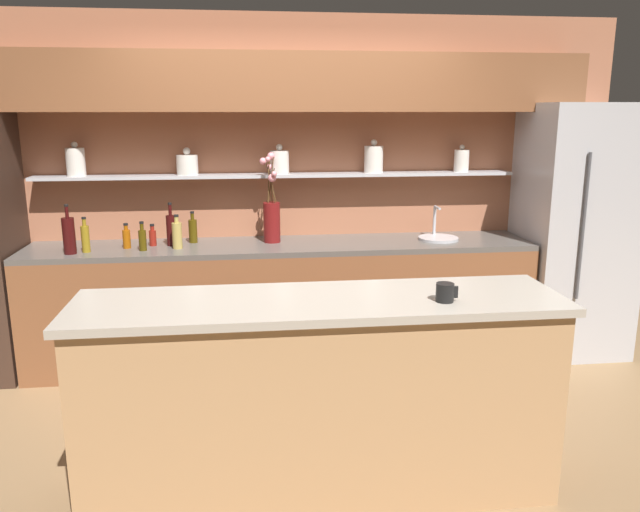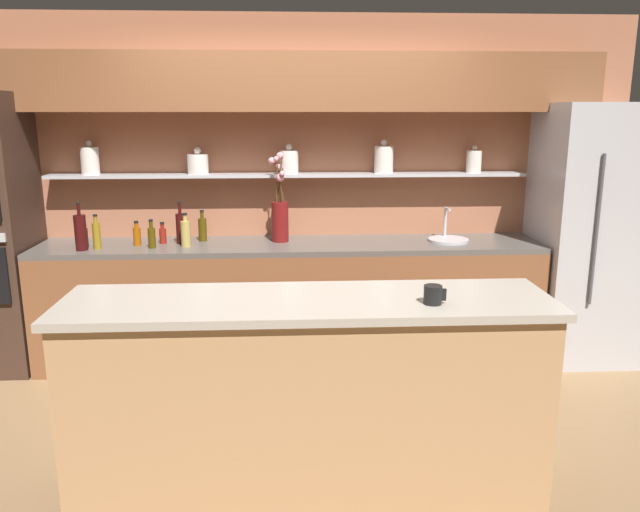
# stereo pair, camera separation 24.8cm
# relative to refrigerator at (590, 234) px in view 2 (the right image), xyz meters

# --- Properties ---
(ground_plane) EXTENTS (12.00, 12.00, 0.00)m
(ground_plane) POSITION_rel_refrigerator_xyz_m (-2.21, -1.20, -0.97)
(ground_plane) COLOR olive
(back_wall_unit) EXTENTS (5.20, 0.44, 2.60)m
(back_wall_unit) POSITION_rel_refrigerator_xyz_m (-2.21, 0.33, 0.58)
(back_wall_unit) COLOR #A86647
(back_wall_unit) RESTS_ON ground_plane
(back_counter_unit) EXTENTS (3.75, 0.62, 0.92)m
(back_counter_unit) POSITION_rel_refrigerator_xyz_m (-2.28, 0.04, -0.51)
(back_counter_unit) COLOR brown
(back_counter_unit) RESTS_ON ground_plane
(island_counter) EXTENTS (2.35, 0.61, 1.02)m
(island_counter) POSITION_rel_refrigerator_xyz_m (-2.21, -1.70, -0.46)
(island_counter) COLOR tan
(island_counter) RESTS_ON ground_plane
(refrigerator) EXTENTS (0.78, 0.73, 1.95)m
(refrigerator) POSITION_rel_refrigerator_xyz_m (0.00, 0.00, 0.00)
(refrigerator) COLOR #B7B7BC
(refrigerator) RESTS_ON ground_plane
(flower_vase) EXTENTS (0.15, 0.18, 0.67)m
(flower_vase) POSITION_rel_refrigerator_xyz_m (-2.36, 0.11, 0.16)
(flower_vase) COLOR maroon
(flower_vase) RESTS_ON back_counter_unit
(sink_fixture) EXTENTS (0.31, 0.31, 0.25)m
(sink_fixture) POSITION_rel_refrigerator_xyz_m (-1.08, 0.05, -0.03)
(sink_fixture) COLOR #B7B7BC
(sink_fixture) RESTS_ON back_counter_unit
(bottle_oil_0) EXTENTS (0.05, 0.05, 0.21)m
(bottle_oil_0) POSITION_rel_refrigerator_xyz_m (-3.28, -0.07, 0.03)
(bottle_oil_0) COLOR #47380A
(bottle_oil_0) RESTS_ON back_counter_unit
(bottle_oil_1) EXTENTS (0.06, 0.06, 0.24)m
(bottle_oil_1) POSITION_rel_refrigerator_xyz_m (-2.95, 0.16, 0.04)
(bottle_oil_1) COLOR #47380A
(bottle_oil_1) RESTS_ON back_counter_unit
(bottle_oil_2) EXTENTS (0.06, 0.06, 0.25)m
(bottle_oil_2) POSITION_rel_refrigerator_xyz_m (-3.67, -0.08, 0.05)
(bottle_oil_2) COLOR olive
(bottle_oil_2) RESTS_ON back_counter_unit
(bottle_wine_3) EXTENTS (0.08, 0.08, 0.35)m
(bottle_wine_3) POSITION_rel_refrigerator_xyz_m (-3.77, -0.12, 0.08)
(bottle_wine_3) COLOR #380C0C
(bottle_wine_3) RESTS_ON back_counter_unit
(bottle_spirit_4) EXTENTS (0.07, 0.07, 0.25)m
(bottle_spirit_4) POSITION_rel_refrigerator_xyz_m (-3.04, -0.03, 0.05)
(bottle_spirit_4) COLOR tan
(bottle_spirit_4) RESTS_ON back_counter_unit
(bottle_wine_5) EXTENTS (0.07, 0.07, 0.32)m
(bottle_wine_5) POSITION_rel_refrigerator_xyz_m (-3.10, 0.08, 0.07)
(bottle_wine_5) COLOR #380C0C
(bottle_wine_5) RESTS_ON back_counter_unit
(bottle_sauce_6) EXTENTS (0.06, 0.06, 0.18)m
(bottle_sauce_6) POSITION_rel_refrigerator_xyz_m (-3.41, 0.02, 0.02)
(bottle_sauce_6) COLOR #9E4C0A
(bottle_sauce_6) RESTS_ON back_counter_unit
(bottle_sauce_7) EXTENTS (0.05, 0.05, 0.19)m
(bottle_sauce_7) POSITION_rel_refrigerator_xyz_m (-3.77, -0.02, 0.03)
(bottle_sauce_7) COLOR black
(bottle_sauce_7) RESTS_ON back_counter_unit
(bottle_sauce_8) EXTENTS (0.05, 0.05, 0.16)m
(bottle_sauce_8) POSITION_rel_refrigerator_xyz_m (-3.23, 0.08, 0.01)
(bottle_sauce_8) COLOR maroon
(bottle_sauce_8) RESTS_ON back_counter_unit
(coffee_mug) EXTENTS (0.10, 0.08, 0.09)m
(coffee_mug) POSITION_rel_refrigerator_xyz_m (-1.64, -1.81, 0.09)
(coffee_mug) COLOR black
(coffee_mug) RESTS_ON island_counter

